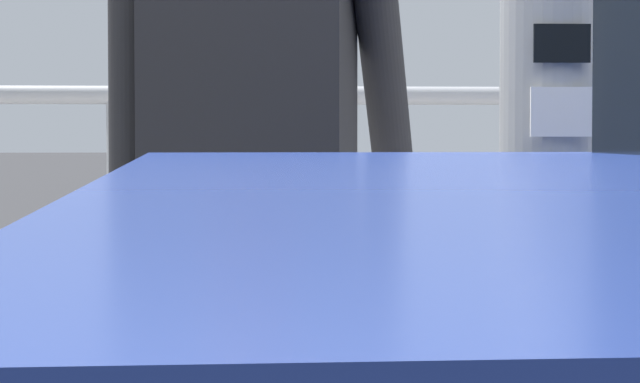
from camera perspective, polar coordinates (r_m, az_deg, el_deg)
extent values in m
cylinder|color=#939699|center=(2.65, 9.40, 4.41)|extent=(0.19, 0.19, 0.31)
cube|color=black|center=(2.56, 9.87, 5.99)|extent=(0.10, 0.01, 0.07)
cube|color=white|center=(2.56, 9.85, 3.24)|extent=(0.11, 0.01, 0.09)
cube|color=black|center=(2.81, -2.93, 3.52)|extent=(0.45, 0.32, 0.59)
cylinder|color=black|center=(2.88, -7.76, 3.80)|extent=(0.09, 0.09, 0.55)
cylinder|color=black|center=(2.92, 2.56, 5.43)|extent=(0.20, 0.43, 0.49)
cylinder|color=gray|center=(4.60, 3.21, 3.94)|extent=(24.00, 0.06, 0.06)
cylinder|color=gray|center=(4.62, 3.20, -2.46)|extent=(24.00, 0.05, 0.05)
cylinder|color=gray|center=(4.59, -8.32, -3.23)|extent=(0.06, 0.06, 1.14)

